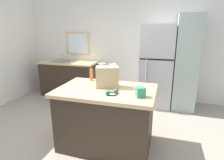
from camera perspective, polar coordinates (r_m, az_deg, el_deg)
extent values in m
plane|color=#9E9384|center=(3.06, -7.88, -19.53)|extent=(6.19, 6.19, 0.00)
cube|color=silver|center=(4.82, 3.40, 10.20)|extent=(5.16, 0.10, 2.59)
cube|color=#CCB78C|center=(5.18, -10.24, 10.86)|extent=(0.68, 0.04, 0.60)
cube|color=white|center=(5.16, -10.34, 10.84)|extent=(0.56, 0.02, 0.48)
cube|color=#33281E|center=(2.89, -1.71, -11.77)|extent=(1.32, 0.84, 0.86)
cube|color=tan|center=(2.71, -1.79, -3.20)|extent=(1.40, 0.92, 0.05)
cube|color=#B7B7BC|center=(4.34, 13.42, 3.98)|extent=(0.70, 0.68, 1.81)
cube|color=black|center=(3.96, 13.32, 6.08)|extent=(0.69, 0.01, 0.02)
cylinder|color=#B7B7BC|center=(4.04, 10.21, 0.63)|extent=(0.02, 0.02, 0.82)
cube|color=#9EB2A8|center=(4.34, 21.54, 4.73)|extent=(0.47, 0.65, 2.03)
cube|color=#33281E|center=(5.12, -12.84, 0.26)|extent=(1.42, 0.60, 0.86)
cube|color=tan|center=(5.02, -13.15, 5.19)|extent=(1.46, 0.64, 0.04)
cube|color=slate|center=(5.13, -15.22, 4.94)|extent=(0.40, 0.32, 0.14)
cylinder|color=#B7B7BC|center=(5.23, -14.54, 6.74)|extent=(0.03, 0.03, 0.18)
cylinder|color=#B7B7BC|center=(5.16, -15.00, 7.54)|extent=(0.02, 0.14, 0.02)
cube|color=tan|center=(2.74, -1.43, 0.94)|extent=(0.37, 0.28, 0.31)
torus|color=white|center=(2.72, -3.11, 4.98)|extent=(0.13, 0.13, 0.01)
torus|color=white|center=(2.67, 0.23, 4.80)|extent=(0.13, 0.13, 0.01)
cube|color=#388E66|center=(2.40, 8.64, -3.65)|extent=(0.15, 0.14, 0.13)
cylinder|color=#C66633|center=(3.11, -6.27, 1.53)|extent=(0.05, 0.05, 0.19)
cone|color=#C66633|center=(3.08, -6.33, 3.49)|extent=(0.05, 0.05, 0.03)
cylinder|color=red|center=(3.08, -6.35, 3.99)|extent=(0.02, 0.02, 0.02)
torus|color=black|center=(2.48, -0.02, -4.22)|extent=(0.21, 0.21, 0.01)
sphere|color=#19666B|center=(2.44, -1.38, -3.96)|extent=(0.06, 0.06, 0.06)
sphere|color=#19666B|center=(2.50, 1.31, -3.40)|extent=(0.06, 0.06, 0.06)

